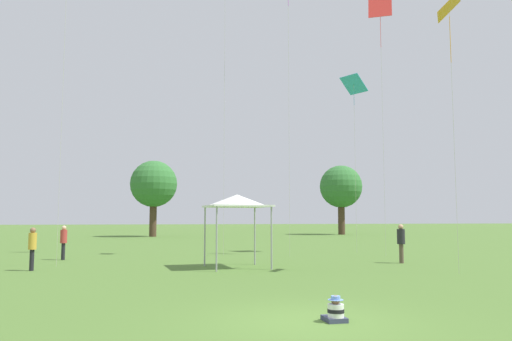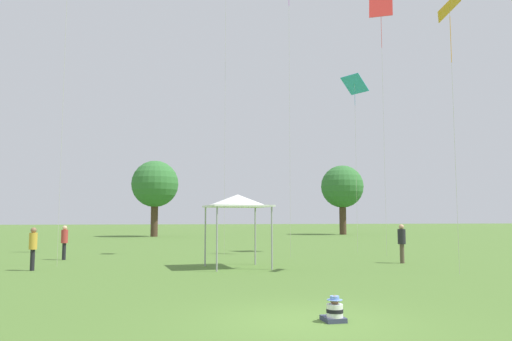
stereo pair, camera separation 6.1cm
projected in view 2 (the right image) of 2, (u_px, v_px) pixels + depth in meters
ground_plane at (305, 321)px, 10.58m from camera, size 300.00×300.00×0.00m
seated_toddler at (334, 311)px, 10.53m from camera, size 0.45×0.55×0.55m
person_standing_0 at (402, 240)px, 24.06m from camera, size 0.41×0.41×1.86m
person_standing_2 at (64, 239)px, 25.94m from camera, size 0.46×0.46×1.77m
person_standing_3 at (33, 244)px, 20.71m from camera, size 0.39×0.39×1.78m
canopy_tent at (237, 201)px, 22.06m from camera, size 2.94×2.94×3.21m
kite_0 at (355, 87)px, 31.96m from camera, size 1.67×1.81×11.20m
kite_1 at (450, 13)px, 20.30m from camera, size 1.42×1.51×11.19m
kite_3 at (381, 13)px, 29.65m from camera, size 1.41×1.00×15.32m
distant_tree_0 at (155, 184)px, 57.53m from camera, size 5.36×5.36×8.74m
distant_tree_1 at (342, 187)px, 64.35m from camera, size 5.46×5.46×8.90m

